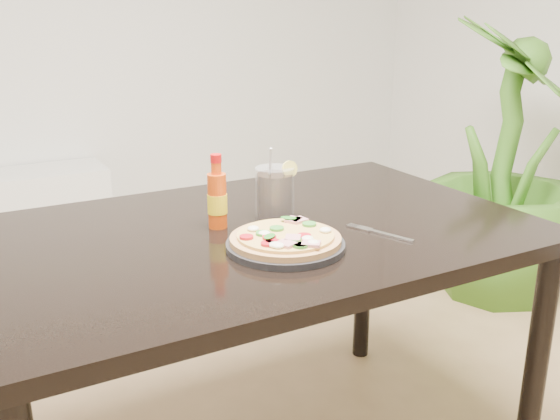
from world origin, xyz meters
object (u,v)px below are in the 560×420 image
fork (377,232)px  houseplant (508,162)px  pizza (286,238)px  plate (285,245)px  cola_cup (275,194)px  dining_table (258,258)px  hot_sauce_bottle (217,199)px

fork → houseplant: houseplant is taller
pizza → fork: size_ratio=1.42×
plate → fork: bearing=-4.3°
fork → pizza: bearing=156.1°
plate → pizza: (-0.00, -0.00, 0.02)m
plate → houseplant: bearing=24.9°
plate → fork: size_ratio=1.52×
plate → houseplant: (1.56, 0.72, -0.13)m
pizza → cola_cup: (0.09, 0.22, 0.04)m
pizza → cola_cup: bearing=67.6°
dining_table → fork: 0.32m
houseplant → fork: bearing=-150.4°
pizza → dining_table: bearing=86.0°
houseplant → hot_sauce_bottle: bearing=-162.8°
hot_sauce_bottle → houseplant: 1.72m
hot_sauce_bottle → pizza: bearing=-71.0°
dining_table → plate: bearing=-93.7°
cola_cup → fork: cola_cup is taller
pizza → hot_sauce_bottle: bearing=109.0°
cola_cup → pizza: bearing=-112.4°
pizza → houseplant: houseplant is taller
cola_cup → hot_sauce_bottle: bearing=-179.5°
dining_table → plate: 0.19m
pizza → houseplant: bearing=25.0°
dining_table → fork: fork is taller
dining_table → hot_sauce_bottle: size_ratio=7.36×
plate → hot_sauce_bottle: bearing=109.5°
dining_table → plate: plate is taller
plate → cola_cup: cola_cup is taller
pizza → plate: bearing=72.6°
plate → hot_sauce_bottle: 0.24m
cola_cup → plate: bearing=-112.4°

